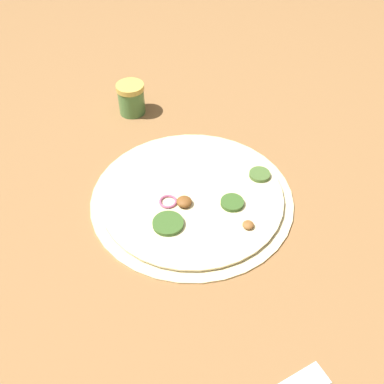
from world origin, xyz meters
The scene contains 3 objects.
ground_plane centered at (0.00, 0.00, 0.00)m, with size 3.00×3.00×0.00m, color olive.
pizza centered at (0.00, 0.00, 0.01)m, with size 0.38×0.38×0.03m.
spice_jar centered at (-0.18, -0.26, 0.04)m, with size 0.06×0.06×0.07m.
Camera 1 is at (0.51, 0.29, 0.61)m, focal length 42.00 mm.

